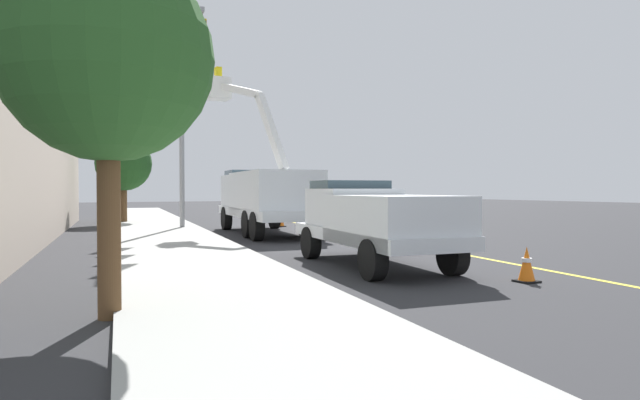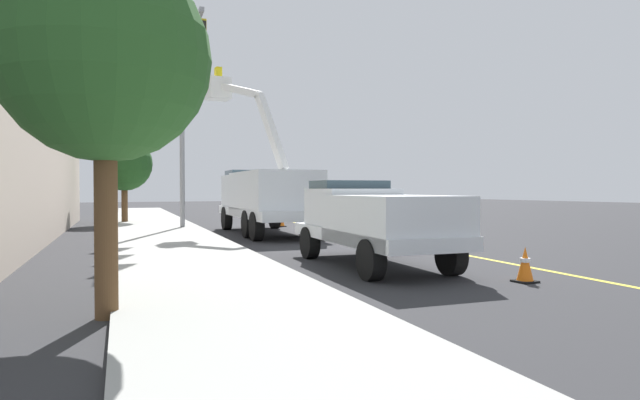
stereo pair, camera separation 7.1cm
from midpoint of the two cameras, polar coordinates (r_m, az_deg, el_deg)
name	(u,v)px [view 1 (the left image)]	position (r m, az deg, el deg)	size (l,w,h in m)	color
ground	(338,231)	(23.76, 1.79, -3.28)	(120.00, 120.00, 0.00)	#2D2D30
sidewalk_far_side	(165,234)	(22.03, -16.19, -3.52)	(60.00, 3.60, 0.12)	#9E9E99
lane_centre_stripe	(338,231)	(23.76, 1.79, -3.27)	(50.00, 0.16, 0.01)	yellow
utility_bucket_truck	(265,195)	(22.28, -5.96, 0.57)	(8.43, 3.70, 6.98)	silver
service_pickup_truck	(375,219)	(12.85, 5.66, -2.05)	(5.81, 2.73, 2.06)	silver
passing_minivan	(335,205)	(30.27, 1.57, -0.48)	(4.99, 2.44, 1.69)	black
traffic_cone_leading	(527,265)	(11.41, 20.91, -6.43)	(0.40, 0.40, 0.71)	black
traffic_cone_mid_front	(281,219)	(26.36, -4.24, -2.03)	(0.40, 0.40, 0.76)	black
traffic_signal_mast	(187,85)	(23.65, -14.00, 11.71)	(6.47, 1.03, 8.92)	gray
street_tree_left	(108,58)	(8.36, -21.83, 13.77)	(2.96, 2.96, 5.18)	brown
street_tree_right	(124,164)	(30.21, -20.17, 3.62)	(2.88, 2.88, 4.63)	brown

